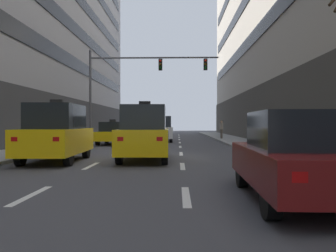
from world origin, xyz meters
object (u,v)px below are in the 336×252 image
(pedestrian_0, at_px, (221,128))
(car_parked_0, at_px, (298,157))
(taxi_driving_3, at_px, (57,133))
(traffic_signal_0, at_px, (134,76))
(car_driving_0, at_px, (161,129))
(taxi_driving_2, at_px, (145,133))
(taxi_driving_1, at_px, (113,133))

(pedestrian_0, bearing_deg, car_parked_0, -93.78)
(taxi_driving_3, height_order, pedestrian_0, taxi_driving_3)
(car_parked_0, xyz_separation_m, traffic_signal_0, (-5.53, 19.58, 4.15))
(taxi_driving_3, height_order, traffic_signal_0, traffic_signal_0)
(car_driving_0, relative_size, taxi_driving_2, 0.95)
(car_driving_0, height_order, taxi_driving_1, car_driving_0)
(taxi_driving_1, bearing_deg, pedestrian_0, 40.11)
(traffic_signal_0, distance_m, pedestrian_0, 9.67)
(taxi_driving_2, height_order, taxi_driving_3, taxi_driving_3)
(taxi_driving_1, xyz_separation_m, taxi_driving_3, (-0.16, -11.00, 0.32))
(traffic_signal_0, bearing_deg, taxi_driving_2, -81.03)
(taxi_driving_2, xyz_separation_m, traffic_signal_0, (-1.96, 12.39, 3.91))
(taxi_driving_2, distance_m, pedestrian_0, 18.31)
(taxi_driving_1, bearing_deg, taxi_driving_3, -90.81)
(car_driving_0, height_order, car_parked_0, car_driving_0)
(car_driving_0, bearing_deg, traffic_signal_0, -134.75)
(taxi_driving_1, bearing_deg, traffic_signal_0, 57.30)
(taxi_driving_3, distance_m, car_parked_0, 9.61)
(car_driving_0, bearing_deg, pedestrian_0, 31.48)
(traffic_signal_0, relative_size, pedestrian_0, 6.08)
(taxi_driving_2, relative_size, taxi_driving_3, 0.98)
(car_driving_0, xyz_separation_m, taxi_driving_3, (-3.33, -14.88, 0.08))
(car_driving_0, xyz_separation_m, traffic_signal_0, (-1.95, -1.97, 3.97))
(car_driving_0, relative_size, traffic_signal_0, 0.44)
(taxi_driving_2, distance_m, traffic_signal_0, 13.14)
(taxi_driving_1, bearing_deg, taxi_driving_2, -73.12)
(car_parked_0, bearing_deg, taxi_driving_1, 110.92)
(car_driving_0, xyz_separation_m, taxi_driving_2, (0.00, -14.36, 0.06))
(car_parked_0, height_order, pedestrian_0, pedestrian_0)
(taxi_driving_1, height_order, taxi_driving_3, taxi_driving_3)
(car_driving_0, distance_m, taxi_driving_1, 5.02)
(taxi_driving_1, distance_m, pedestrian_0, 10.98)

